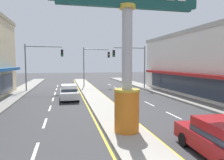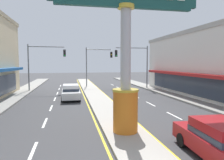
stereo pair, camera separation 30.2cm
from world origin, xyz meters
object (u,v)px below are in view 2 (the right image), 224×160
(district_sign, at_px, (126,52))
(sedan_near_right_lane, at_px, (71,92))
(traffic_light_right_side, at_px, (136,60))
(sedan_near_left_lane, at_px, (219,140))
(traffic_light_left_side, at_px, (42,59))
(traffic_light_median_far, at_px, (96,60))

(district_sign, bearing_deg, sedan_near_right_lane, 103.68)
(district_sign, distance_m, traffic_light_right_side, 19.10)
(district_sign, height_order, sedan_near_right_lane, district_sign)
(sedan_near_right_lane, relative_size, sedan_near_left_lane, 0.98)
(traffic_light_left_side, xyz_separation_m, sedan_near_left_lane, (9.10, -21.89, -3.46))
(district_sign, xyz_separation_m, sedan_near_right_lane, (-2.76, 11.33, -3.52))
(district_sign, height_order, sedan_near_left_lane, district_sign)
(sedan_near_left_lane, bearing_deg, district_sign, 127.58)
(traffic_light_median_far, bearing_deg, sedan_near_left_lane, -86.65)
(traffic_light_right_side, bearing_deg, sedan_near_left_lane, -99.44)
(traffic_light_median_far, bearing_deg, traffic_light_left_side, -151.33)
(sedan_near_right_lane, xyz_separation_m, sedan_near_left_lane, (5.51, -14.91, 0.00))
(traffic_light_median_far, height_order, sedan_near_left_lane, traffic_light_median_far)
(traffic_light_median_far, relative_size, sedan_near_right_lane, 1.43)
(traffic_light_left_side, bearing_deg, traffic_light_median_far, 28.67)
(district_sign, height_order, traffic_light_right_side, district_sign)
(district_sign, relative_size, traffic_light_left_side, 1.31)
(traffic_light_right_side, bearing_deg, district_sign, -109.40)
(district_sign, distance_m, sedan_near_right_lane, 12.18)
(district_sign, xyz_separation_m, traffic_light_left_side, (-6.34, 18.31, -0.06))
(district_sign, height_order, traffic_light_left_side, district_sign)
(traffic_light_right_side, height_order, traffic_light_median_far, same)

